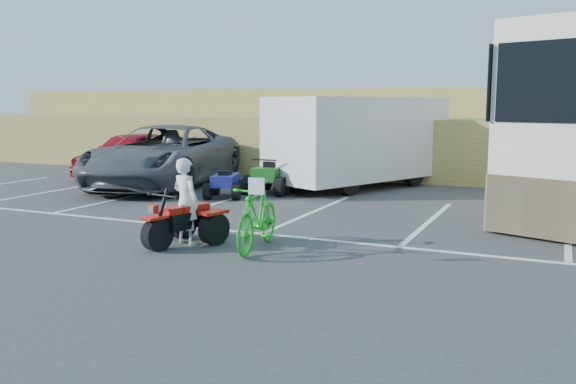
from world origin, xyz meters
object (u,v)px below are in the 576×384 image
at_px(red_car, 131,154).
at_px(quad_atv_green, 273,193).
at_px(rider, 186,201).
at_px(green_dirt_bike, 257,216).
at_px(cargo_trailer, 359,139).
at_px(quad_atv_blue, 226,197).
at_px(red_trike_atv, 181,245).
at_px(grey_pickup, 164,156).

bearing_deg(red_car, quad_atv_green, -15.41).
bearing_deg(rider, green_dirt_bike, -160.91).
distance_m(green_dirt_bike, cargo_trailer, 8.44).
bearing_deg(cargo_trailer, quad_atv_blue, -103.18).
xyz_separation_m(red_trike_atv, rider, (0.04, 0.15, 0.78)).
relative_size(red_trike_atv, quad_atv_green, 0.96).
relative_size(green_dirt_bike, quad_atv_green, 1.25).
distance_m(red_trike_atv, green_dirt_bike, 1.55).
relative_size(rider, grey_pickup, 0.23).
xyz_separation_m(rider, quad_atv_blue, (-2.14, 5.08, -0.78)).
bearing_deg(red_trike_atv, rider, 90.00).
relative_size(red_trike_atv, quad_atv_blue, 1.18).
bearing_deg(quad_atv_green, quad_atv_blue, -125.62).
relative_size(rider, quad_atv_green, 0.99).
distance_m(green_dirt_bike, red_car, 11.75).
bearing_deg(red_car, quad_atv_blue, -28.63).
xyz_separation_m(green_dirt_bike, cargo_trailer, (-0.87, 8.35, 0.87)).
xyz_separation_m(green_dirt_bike, grey_pickup, (-6.38, 6.20, 0.34)).
height_order(grey_pickup, red_car, grey_pickup).
xyz_separation_m(green_dirt_bike, quad_atv_green, (-2.68, 6.16, -0.59)).
distance_m(grey_pickup, red_car, 2.91).
bearing_deg(quad_atv_blue, rider, -84.95).
distance_m(red_trike_atv, red_car, 10.96).
height_order(red_car, cargo_trailer, cargo_trailer).
bearing_deg(red_car, red_trike_atv, -48.23).
height_order(cargo_trailer, quad_atv_blue, cargo_trailer).
bearing_deg(rider, cargo_trailer, -79.64).
bearing_deg(rider, quad_atv_blue, -53.41).
bearing_deg(quad_atv_green, green_dirt_bike, -67.81).
bearing_deg(cargo_trailer, green_dirt_bike, -59.42).
bearing_deg(green_dirt_bike, cargo_trailer, 87.88).
relative_size(red_car, quad_atv_blue, 3.60).
height_order(quad_atv_blue, quad_atv_green, quad_atv_green).
xyz_separation_m(red_car, quad_atv_blue, (5.35, -2.77, -0.78)).
bearing_deg(rider, red_car, -32.60).
relative_size(rider, red_car, 0.34).
xyz_separation_m(cargo_trailer, quad_atv_blue, (-2.64, -3.40, -1.45)).
bearing_deg(rider, red_trike_atv, 90.00).
xyz_separation_m(red_trike_atv, red_car, (-7.45, 8.00, 0.78)).
xyz_separation_m(grey_pickup, quad_atv_green, (3.70, -0.04, -0.92)).
bearing_deg(quad_atv_green, cargo_trailer, 49.01).
relative_size(rider, quad_atv_blue, 1.22).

